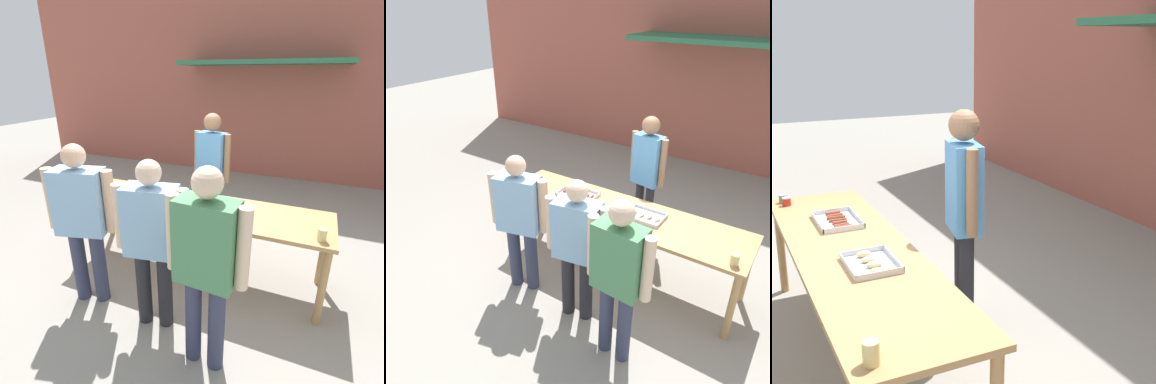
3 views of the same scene
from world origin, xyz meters
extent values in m
plane|color=gray|center=(0.00, 0.00, 0.00)|extent=(24.00, 24.00, 0.00)
cube|color=#A85647|center=(0.00, 4.00, 2.25)|extent=(12.00, 0.12, 4.50)
cube|color=#2D704C|center=(0.00, 3.45, 2.40)|extent=(3.20, 1.00, 0.08)
cube|color=tan|center=(0.00, 0.00, 0.84)|extent=(2.94, 0.77, 0.04)
cylinder|color=tan|center=(-1.40, -0.32, 0.41)|extent=(0.07, 0.07, 0.82)
cylinder|color=tan|center=(1.40, -0.32, 0.41)|extent=(0.07, 0.07, 0.82)
cylinder|color=tan|center=(-1.40, 0.32, 0.41)|extent=(0.07, 0.07, 0.82)
cylinder|color=tan|center=(1.40, 0.32, 0.41)|extent=(0.07, 0.07, 0.82)
cube|color=silver|center=(-0.61, 0.03, 0.86)|extent=(0.47, 0.31, 0.01)
cube|color=silver|center=(-0.61, -0.12, 0.88)|extent=(0.47, 0.01, 0.03)
cube|color=silver|center=(-0.61, 0.18, 0.88)|extent=(0.47, 0.01, 0.03)
cube|color=silver|center=(-0.84, 0.03, 0.88)|extent=(0.01, 0.31, 0.03)
cube|color=silver|center=(-0.38, 0.03, 0.88)|extent=(0.01, 0.31, 0.03)
cylinder|color=brown|center=(-0.79, 0.04, 0.88)|extent=(0.04, 0.12, 0.03)
cylinder|color=brown|center=(-0.73, 0.04, 0.88)|extent=(0.04, 0.12, 0.02)
cylinder|color=brown|center=(-0.67, 0.04, 0.88)|extent=(0.04, 0.14, 0.03)
cylinder|color=brown|center=(-0.61, 0.04, 0.88)|extent=(0.03, 0.14, 0.02)
cylinder|color=brown|center=(-0.55, 0.04, 0.88)|extent=(0.03, 0.11, 0.03)
cylinder|color=brown|center=(-0.48, 0.03, 0.88)|extent=(0.03, 0.11, 0.02)
cylinder|color=brown|center=(-0.42, 0.03, 0.88)|extent=(0.03, 0.13, 0.03)
cube|color=silver|center=(0.30, 0.03, 0.86)|extent=(0.40, 0.30, 0.01)
cube|color=silver|center=(0.30, -0.12, 0.88)|extent=(0.40, 0.01, 0.03)
cube|color=silver|center=(0.30, 0.18, 0.88)|extent=(0.40, 0.01, 0.03)
cube|color=silver|center=(0.11, 0.03, 0.88)|extent=(0.01, 0.30, 0.03)
cube|color=silver|center=(0.50, 0.03, 0.88)|extent=(0.01, 0.30, 0.03)
ellipsoid|color=beige|center=(0.17, 0.02, 0.89)|extent=(0.06, 0.10, 0.04)
ellipsoid|color=beige|center=(0.26, 0.03, 0.88)|extent=(0.05, 0.11, 0.03)
ellipsoid|color=beige|center=(0.35, 0.04, 0.89)|extent=(0.05, 0.11, 0.04)
ellipsoid|color=beige|center=(0.44, 0.03, 0.88)|extent=(0.06, 0.11, 0.03)
cylinder|color=#567A38|center=(-1.33, -0.27, 0.89)|extent=(0.07, 0.07, 0.06)
cylinder|color=#B2B2B7|center=(-1.33, -0.27, 0.93)|extent=(0.07, 0.07, 0.01)
cylinder|color=#B22319|center=(-1.23, -0.26, 0.89)|extent=(0.07, 0.07, 0.06)
cylinder|color=#B2B2B7|center=(-1.23, -0.26, 0.93)|extent=(0.07, 0.07, 0.01)
cylinder|color=#DBC67A|center=(1.33, -0.27, 0.91)|extent=(0.08, 0.08, 0.11)
cylinder|color=#232328|center=(-0.16, 0.88, 0.42)|extent=(0.11, 0.11, 0.84)
cylinder|color=#232328|center=(0.00, 0.85, 0.42)|extent=(0.11, 0.11, 0.84)
cube|color=#5193D1|center=(-0.08, 0.86, 1.17)|extent=(0.40, 0.27, 0.66)
sphere|color=#936B4C|center=(-0.08, 0.86, 1.63)|extent=(0.23, 0.23, 0.23)
cylinder|color=#936B4C|center=(-0.31, 0.91, 1.19)|extent=(0.08, 0.08, 0.63)
cylinder|color=#936B4C|center=(0.14, 0.82, 1.19)|extent=(0.08, 0.08, 0.63)
cylinder|color=#333851|center=(-0.67, -0.81, 0.39)|extent=(0.14, 0.14, 0.79)
cylinder|color=#333851|center=(-0.87, -0.87, 0.39)|extent=(0.14, 0.14, 0.79)
cube|color=#84B2DB|center=(-0.77, -0.84, 1.10)|extent=(0.52, 0.37, 0.62)
sphere|color=#DBAD89|center=(-0.77, -0.84, 1.54)|extent=(0.21, 0.21, 0.21)
cylinder|color=#DBAD89|center=(-0.50, -0.77, 1.12)|extent=(0.10, 0.10, 0.59)
cylinder|color=#DBAD89|center=(-1.05, -0.91, 1.12)|extent=(0.10, 0.10, 0.59)
cylinder|color=#333851|center=(0.66, -1.09, 0.40)|extent=(0.13, 0.13, 0.80)
cylinder|color=#333851|center=(0.47, -1.08, 0.40)|extent=(0.13, 0.13, 0.80)
cube|color=#478456|center=(0.57, -1.09, 1.12)|extent=(0.45, 0.26, 0.63)
sphere|color=beige|center=(0.57, -1.09, 1.56)|extent=(0.22, 0.22, 0.22)
cylinder|color=beige|center=(0.83, -1.10, 1.13)|extent=(0.10, 0.10, 0.60)
cylinder|color=beige|center=(0.30, -1.07, 1.13)|extent=(0.10, 0.10, 0.60)
cylinder|color=#232328|center=(0.09, -0.85, 0.38)|extent=(0.13, 0.13, 0.77)
cylinder|color=#232328|center=(-0.10, -0.89, 0.38)|extent=(0.13, 0.13, 0.77)
cube|color=#84B2DB|center=(0.00, -0.87, 1.07)|extent=(0.49, 0.33, 0.61)
sphere|color=beige|center=(0.00, -0.87, 1.49)|extent=(0.21, 0.21, 0.21)
cylinder|color=beige|center=(0.27, -0.82, 1.08)|extent=(0.10, 0.10, 0.58)
cylinder|color=beige|center=(-0.27, -0.92, 1.08)|extent=(0.10, 0.10, 0.58)
camera|label=1|loc=(1.17, -2.78, 2.21)|focal=28.00mm
camera|label=2|loc=(1.68, -3.33, 3.05)|focal=35.00mm
camera|label=3|loc=(3.33, -0.79, 2.22)|focal=50.00mm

